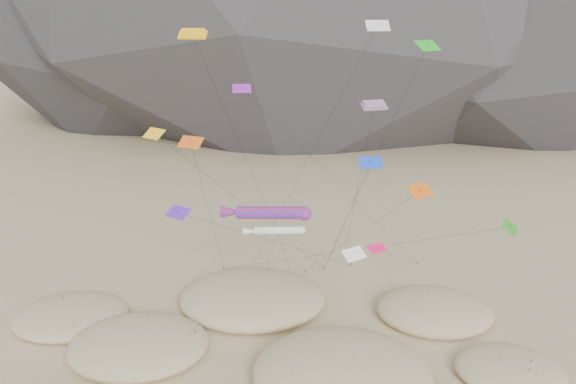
# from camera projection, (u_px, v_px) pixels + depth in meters

# --- Properties ---
(dunes) EXTENTS (49.83, 37.65, 3.87)m
(dunes) POSITION_uv_depth(u_px,v_px,m) (261.00, 366.00, 46.54)
(dunes) COLOR #CCB789
(dunes) RESTS_ON ground
(dune_grass) EXTENTS (43.15, 28.67, 1.52)m
(dune_grass) POSITION_uv_depth(u_px,v_px,m) (271.00, 366.00, 46.26)
(dune_grass) COLOR black
(dune_grass) RESTS_ON ground
(kite_stakes) EXTENTS (23.04, 6.85, 0.30)m
(kite_stakes) POSITION_uv_depth(u_px,v_px,m) (307.00, 268.00, 65.68)
(kite_stakes) COLOR #3F2D1E
(kite_stakes) RESTS_ON ground
(rainbow_tube_kite) EXTENTS (8.92, 10.32, 11.56)m
(rainbow_tube_kite) POSITION_uv_depth(u_px,v_px,m) (267.00, 213.00, 53.21)
(rainbow_tube_kite) COLOR red
(rainbow_tube_kite) RESTS_ON ground
(white_tube_kite) EXTENTS (5.81, 11.45, 10.20)m
(white_tube_kite) POSITION_uv_depth(u_px,v_px,m) (275.00, 231.00, 51.36)
(white_tube_kite) COLOR silver
(white_tube_kite) RESTS_ON ground
(orange_parafoil) EXTENTS (8.54, 18.24, 27.46)m
(orange_parafoil) POSITION_uv_depth(u_px,v_px,m) (195.00, 39.00, 46.45)
(orange_parafoil) COLOR #EBAB0C
(orange_parafoil) RESTS_ON ground
(multi_parafoil) EXTENTS (2.83, 11.14, 21.04)m
(multi_parafoil) POSITION_uv_depth(u_px,v_px,m) (374.00, 108.00, 51.49)
(multi_parafoil) COLOR #FF1A32
(multi_parafoil) RESTS_ON ground
(delta_kites) EXTENTS (32.50, 21.73, 27.98)m
(delta_kites) POSITION_uv_depth(u_px,v_px,m) (323.00, 161.00, 48.60)
(delta_kites) COLOR purple
(delta_kites) RESTS_ON ground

